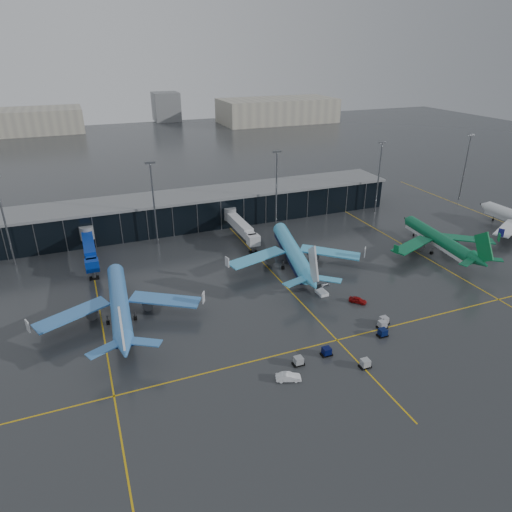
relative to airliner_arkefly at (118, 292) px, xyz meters
name	(u,v)px	position (x,y,z in m)	size (l,w,h in m)	color
ground	(265,314)	(30.67, -10.72, -6.55)	(600.00, 600.00, 0.00)	#282B2D
terminal_pier	(194,209)	(30.67, 51.28, -1.13)	(142.00, 17.00, 10.70)	black
jet_bridges	(89,248)	(-4.33, 32.27, -2.00)	(94.00, 27.50, 7.20)	#595B60
flood_masts	(218,193)	(35.67, 39.28, 7.26)	(203.00, 0.50, 25.50)	#595B60
distant_hangars	(188,114)	(80.61, 259.35, 2.24)	(260.00, 71.00, 22.00)	#B2AD99
taxi_lines	(285,285)	(40.67, -0.11, -6.54)	(220.00, 120.00, 0.02)	gold
airliner_arkefly	(118,292)	(0.00, 0.00, 0.00)	(37.45, 42.65, 13.11)	#3D7ECA
airliner_klm_near	(293,242)	(47.59, 10.07, 0.29)	(39.09, 44.52, 13.68)	#45B2E4
airliner_aer_lingus	(439,231)	(91.81, 2.93, -0.37)	(35.35, 40.25, 12.37)	#0C653C
baggage_carts	(358,342)	(43.75, -28.67, -5.79)	(26.05, 12.60, 1.70)	black
mobile_airstair	(322,291)	(47.28, -7.46, -5.78)	(2.30, 3.27, 3.45)	white
service_van_red	(358,300)	(53.16, -14.29, -5.84)	(1.68, 4.18, 1.42)	#990B0C
service_van_white	(288,377)	(25.81, -33.30, -5.79)	(1.62, 4.63, 1.53)	white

